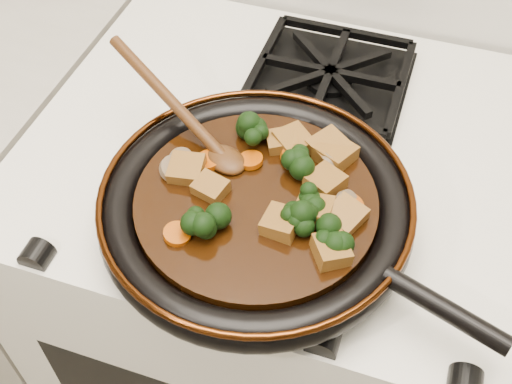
% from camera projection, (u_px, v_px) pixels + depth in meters
% --- Properties ---
extents(stove, '(0.76, 0.60, 0.90)m').
position_uv_depth(stove, '(290.00, 311.00, 1.23)').
color(stove, white).
rests_on(stove, ground).
extents(burner_grate_front, '(0.23, 0.23, 0.03)m').
position_uv_depth(burner_grate_front, '(274.00, 216.00, 0.79)').
color(burner_grate_front, black).
rests_on(burner_grate_front, stove).
extents(burner_grate_back, '(0.23, 0.23, 0.03)m').
position_uv_depth(burner_grate_back, '(330.00, 77.00, 0.96)').
color(burner_grate_back, black).
rests_on(burner_grate_back, stove).
extents(skillet, '(0.49, 0.37, 0.05)m').
position_uv_depth(skillet, '(257.00, 207.00, 0.76)').
color(skillet, black).
rests_on(skillet, burner_grate_front).
extents(braising_sauce, '(0.29, 0.29, 0.02)m').
position_uv_depth(braising_sauce, '(256.00, 204.00, 0.75)').
color(braising_sauce, black).
rests_on(braising_sauce, skillet).
extents(tofu_cube_0, '(0.04, 0.04, 0.03)m').
position_uv_depth(tofu_cube_0, '(314.00, 211.00, 0.72)').
color(tofu_cube_0, brown).
rests_on(tofu_cube_0, braising_sauce).
extents(tofu_cube_1, '(0.06, 0.06, 0.03)m').
position_uv_depth(tofu_cube_1, '(293.00, 142.00, 0.80)').
color(tofu_cube_1, brown).
rests_on(tofu_cube_1, braising_sauce).
extents(tofu_cube_2, '(0.05, 0.05, 0.02)m').
position_uv_depth(tofu_cube_2, '(282.00, 142.00, 0.80)').
color(tofu_cube_2, brown).
rests_on(tofu_cube_2, braising_sauce).
extents(tofu_cube_3, '(0.05, 0.06, 0.03)m').
position_uv_depth(tofu_cube_3, '(345.00, 217.00, 0.72)').
color(tofu_cube_3, brown).
rests_on(tofu_cube_3, braising_sauce).
extents(tofu_cube_4, '(0.05, 0.05, 0.02)m').
position_uv_depth(tofu_cube_4, '(325.00, 182.00, 0.75)').
color(tofu_cube_4, brown).
rests_on(tofu_cube_4, braising_sauce).
extents(tofu_cube_5, '(0.04, 0.04, 0.03)m').
position_uv_depth(tofu_cube_5, '(281.00, 223.00, 0.71)').
color(tofu_cube_5, brown).
rests_on(tofu_cube_5, braising_sauce).
extents(tofu_cube_6, '(0.05, 0.05, 0.03)m').
position_uv_depth(tofu_cube_6, '(187.00, 170.00, 0.76)').
color(tofu_cube_6, brown).
rests_on(tofu_cube_6, braising_sauce).
extents(tofu_cube_7, '(0.04, 0.04, 0.02)m').
position_uv_depth(tofu_cube_7, '(211.00, 188.00, 0.75)').
color(tofu_cube_7, brown).
rests_on(tofu_cube_7, braising_sauce).
extents(tofu_cube_8, '(0.06, 0.06, 0.03)m').
position_uv_depth(tofu_cube_8, '(335.00, 154.00, 0.78)').
color(tofu_cube_8, brown).
rests_on(tofu_cube_8, braising_sauce).
extents(tofu_cube_9, '(0.06, 0.06, 0.03)m').
position_uv_depth(tofu_cube_9, '(329.00, 148.00, 0.79)').
color(tofu_cube_9, brown).
rests_on(tofu_cube_9, braising_sauce).
extents(tofu_cube_10, '(0.05, 0.05, 0.03)m').
position_uv_depth(tofu_cube_10, '(331.00, 251.00, 0.69)').
color(tofu_cube_10, brown).
rests_on(tofu_cube_10, braising_sauce).
extents(broccoli_floret_0, '(0.07, 0.07, 0.08)m').
position_uv_depth(broccoli_floret_0, '(204.00, 224.00, 0.71)').
color(broccoli_floret_0, black).
rests_on(broccoli_floret_0, braising_sauce).
extents(broccoli_floret_1, '(0.09, 0.09, 0.07)m').
position_uv_depth(broccoli_floret_1, '(250.00, 135.00, 0.80)').
color(broccoli_floret_1, black).
rests_on(broccoli_floret_1, braising_sauce).
extents(broccoli_floret_2, '(0.09, 0.09, 0.07)m').
position_uv_depth(broccoli_floret_2, '(300.00, 222.00, 0.71)').
color(broccoli_floret_2, black).
rests_on(broccoli_floret_2, braising_sauce).
extents(broccoli_floret_3, '(0.08, 0.08, 0.06)m').
position_uv_depth(broccoli_floret_3, '(317.00, 206.00, 0.73)').
color(broccoli_floret_3, black).
rests_on(broccoli_floret_3, braising_sauce).
extents(broccoli_floret_4, '(0.08, 0.09, 0.07)m').
position_uv_depth(broccoli_floret_4, '(332.00, 238.00, 0.70)').
color(broccoli_floret_4, black).
rests_on(broccoli_floret_4, braising_sauce).
extents(broccoli_floret_5, '(0.06, 0.07, 0.07)m').
position_uv_depth(broccoli_floret_5, '(302.00, 167.00, 0.76)').
color(broccoli_floret_5, black).
rests_on(broccoli_floret_5, braising_sauce).
extents(carrot_coin_0, '(0.03, 0.03, 0.01)m').
position_uv_depth(carrot_coin_0, '(177.00, 234.00, 0.71)').
color(carrot_coin_0, '#AD4304').
rests_on(carrot_coin_0, braising_sauce).
extents(carrot_coin_1, '(0.03, 0.03, 0.01)m').
position_uv_depth(carrot_coin_1, '(251.00, 160.00, 0.78)').
color(carrot_coin_1, '#AD4304').
rests_on(carrot_coin_1, braising_sauce).
extents(carrot_coin_2, '(0.03, 0.03, 0.02)m').
position_uv_depth(carrot_coin_2, '(351.00, 204.00, 0.74)').
color(carrot_coin_2, '#AD4304').
rests_on(carrot_coin_2, braising_sauce).
extents(carrot_coin_3, '(0.03, 0.03, 0.01)m').
position_uv_depth(carrot_coin_3, '(209.00, 160.00, 0.78)').
color(carrot_coin_3, '#AD4304').
rests_on(carrot_coin_3, braising_sauce).
extents(carrot_coin_4, '(0.03, 0.03, 0.02)m').
position_uv_depth(carrot_coin_4, '(293.00, 157.00, 0.78)').
color(carrot_coin_4, '#AD4304').
rests_on(carrot_coin_4, braising_sauce).
extents(mushroom_slice_0, '(0.04, 0.04, 0.03)m').
position_uv_depth(mushroom_slice_0, '(181.00, 159.00, 0.78)').
color(mushroom_slice_0, brown).
rests_on(mushroom_slice_0, braising_sauce).
extents(mushroom_slice_1, '(0.03, 0.03, 0.03)m').
position_uv_depth(mushroom_slice_1, '(348.00, 204.00, 0.73)').
color(mushroom_slice_1, brown).
rests_on(mushroom_slice_1, braising_sauce).
extents(mushroom_slice_2, '(0.04, 0.04, 0.03)m').
position_uv_depth(mushroom_slice_2, '(174.00, 169.00, 0.77)').
color(mushroom_slice_2, brown).
rests_on(mushroom_slice_2, braising_sauce).
extents(mushroom_slice_3, '(0.04, 0.04, 0.03)m').
position_uv_depth(mushroom_slice_3, '(332.00, 161.00, 0.78)').
color(mushroom_slice_3, brown).
rests_on(mushroom_slice_3, braising_sauce).
extents(wooden_spoon, '(0.14, 0.09, 0.22)m').
position_uv_depth(wooden_spoon, '(194.00, 125.00, 0.79)').
color(wooden_spoon, '#47260F').
rests_on(wooden_spoon, braising_sauce).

